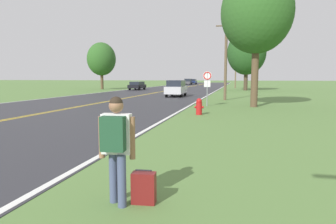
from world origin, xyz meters
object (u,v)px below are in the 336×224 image
(car_dark_grey_van_mid_near, at_px, (188,82))
(car_dark_blue_suv_mid_far, at_px, (193,81))
(tree_behind_sign, at_px, (101,59))
(car_black_hatchback_approaching, at_px, (137,85))
(tree_left_verge, at_px, (247,53))
(hitchhiker_person, at_px, (116,140))
(car_silver_suv_nearest, at_px, (176,88))
(fire_hydrant, at_px, (199,106))
(tree_mid_treeline, at_px, (257,13))
(suitcase, at_px, (144,188))
(traffic_sign, at_px, (207,80))

(car_dark_grey_van_mid_near, xyz_separation_m, car_dark_blue_suv_mid_far, (0.67, 5.12, -0.02))
(tree_behind_sign, xyz_separation_m, car_black_hatchback_approaching, (6.79, -1.32, -4.35))
(tree_left_verge, xyz_separation_m, car_black_hatchback_approaching, (-17.03, -2.34, -5.06))
(hitchhiker_person, xyz_separation_m, car_silver_suv_nearest, (-4.69, 26.81, -0.13))
(car_black_hatchback_approaching, distance_m, car_dark_blue_suv_mid_far, 42.37)
(car_dark_grey_van_mid_near, height_order, car_dark_blue_suv_mid_far, car_dark_grey_van_mid_near)
(fire_hydrant, height_order, car_dark_grey_van_mid_near, car_dark_grey_van_mid_near)
(tree_behind_sign, bearing_deg, hitchhiker_person, -63.94)
(tree_behind_sign, bearing_deg, tree_mid_treeline, -47.59)
(hitchhiker_person, xyz_separation_m, car_black_hatchback_approaching, (-14.31, 41.82, -0.31))
(suitcase, height_order, tree_left_verge, tree_left_verge)
(hitchhiker_person, xyz_separation_m, tree_behind_sign, (-21.10, 43.14, 4.04))
(suitcase, height_order, car_dark_grey_van_mid_near, car_dark_grey_van_mid_near)
(tree_behind_sign, bearing_deg, fire_hydrant, -56.38)
(hitchhiker_person, xyz_separation_m, car_dark_blue_suv_mid_far, (-11.61, 84.11, -0.20))
(fire_hydrant, xyz_separation_m, tree_mid_treeline, (3.08, 5.15, 5.80))
(hitchhiker_person, bearing_deg, fire_hydrant, -3.72)
(tree_mid_treeline, height_order, car_dark_grey_van_mid_near, tree_mid_treeline)
(traffic_sign, distance_m, car_black_hatchback_approaching, 28.74)
(hitchhiker_person, distance_m, tree_left_verge, 44.50)
(hitchhiker_person, relative_size, tree_mid_treeline, 0.19)
(hitchhiker_person, relative_size, traffic_sign, 0.71)
(suitcase, bearing_deg, car_dark_grey_van_mid_near, 4.07)
(fire_hydrant, height_order, traffic_sign, traffic_sign)
(fire_hydrant, height_order, car_dark_blue_suv_mid_far, car_dark_blue_suv_mid_far)
(suitcase, bearing_deg, tree_behind_sign, 21.51)
(traffic_sign, xyz_separation_m, car_dark_grey_van_mid_near, (-11.91, 62.28, -0.94))
(car_dark_grey_van_mid_near, bearing_deg, hitchhiker_person, -169.78)
(hitchhiker_person, height_order, car_silver_suv_nearest, hitchhiker_person)
(tree_behind_sign, distance_m, car_black_hatchback_approaching, 8.17)
(car_dark_grey_van_mid_near, bearing_deg, suitcase, -169.49)
(traffic_sign, distance_m, tree_left_verge, 27.91)
(car_black_hatchback_approaching, bearing_deg, tree_left_verge, -81.66)
(car_silver_suv_nearest, xyz_separation_m, car_dark_blue_suv_mid_far, (-6.92, 57.29, -0.07))
(tree_mid_treeline, distance_m, car_black_hatchback_approaching, 30.67)
(hitchhiker_person, distance_m, tree_mid_treeline, 17.97)
(tree_left_verge, bearing_deg, tree_mid_treeline, -89.84)
(fire_hydrant, distance_m, car_dark_grey_van_mid_near, 68.23)
(traffic_sign, height_order, tree_behind_sign, tree_behind_sign)
(suitcase, xyz_separation_m, tree_mid_treeline, (2.42, 16.79, 6.00))
(car_black_hatchback_approaching, height_order, car_dark_blue_suv_mid_far, car_dark_blue_suv_mid_far)
(car_black_hatchback_approaching, bearing_deg, tree_mid_treeline, -144.92)
(hitchhiker_person, distance_m, traffic_sign, 16.73)
(traffic_sign, bearing_deg, car_silver_suv_nearest, 113.16)
(suitcase, height_order, fire_hydrant, fire_hydrant)
(traffic_sign, bearing_deg, tree_left_verge, 83.58)
(suitcase, distance_m, car_dark_grey_van_mid_near, 79.82)
(hitchhiker_person, relative_size, tree_left_verge, 0.19)
(fire_hydrant, distance_m, car_silver_suv_nearest, 15.64)
(car_black_hatchback_approaching, relative_size, car_dark_grey_van_mid_near, 1.02)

